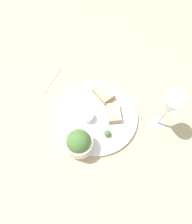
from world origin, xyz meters
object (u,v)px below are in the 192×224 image
at_px(cheese_toast_near, 103,93).
at_px(wine_glass, 169,107).
at_px(cheese_toast_far, 114,113).
at_px(fork, 52,80).
at_px(salad_bowl, 79,143).
at_px(sauce_ramekin, 88,116).

distance_m(cheese_toast_near, wine_glass, 0.26).
xyz_separation_m(cheese_toast_near, cheese_toast_far, (-0.10, -0.02, 0.00)).
bearing_deg(cheese_toast_far, fork, 45.32).
bearing_deg(fork, salad_bowl, -166.32).
xyz_separation_m(salad_bowl, cheese_toast_near, (0.20, -0.13, -0.03)).
height_order(cheese_toast_far, fork, cheese_toast_far).
bearing_deg(salad_bowl, wine_glass, -82.57).
relative_size(salad_bowl, fork, 0.66).
relative_size(salad_bowl, cheese_toast_near, 0.93).
height_order(cheese_toast_far, wine_glass, wine_glass).
xyz_separation_m(sauce_ramekin, cheese_toast_far, (-0.00, -0.10, -0.00)).
distance_m(sauce_ramekin, wine_glass, 0.29).
height_order(salad_bowl, wine_glass, wine_glass).
relative_size(sauce_ramekin, cheese_toast_near, 0.45).
distance_m(cheese_toast_far, fork, 0.32).
distance_m(sauce_ramekin, cheese_toast_far, 0.10).
xyz_separation_m(wine_glass, fork, (0.28, 0.39, -0.12)).
relative_size(sauce_ramekin, cheese_toast_far, 0.55).
bearing_deg(cheese_toast_far, salad_bowl, 124.69).
xyz_separation_m(salad_bowl, cheese_toast_far, (0.10, -0.15, -0.03)).
bearing_deg(fork, cheese_toast_far, -134.68).
distance_m(cheese_toast_far, wine_glass, 0.20).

